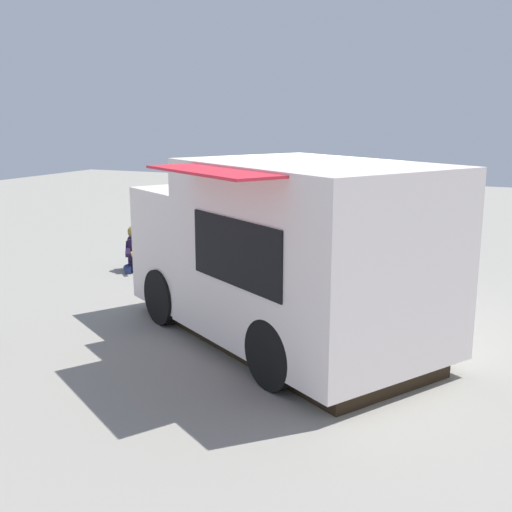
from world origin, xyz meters
name	(u,v)px	position (x,y,z in m)	size (l,w,h in m)	color
ground_plane	(314,325)	(0.00, 0.00, 0.00)	(40.00, 40.00, 0.00)	gray
food_truck	(282,257)	(0.20, 0.77, 1.15)	(5.04, 4.38, 2.40)	silver
person_customer	(134,253)	(4.28, -1.70, 0.34)	(0.66, 0.78, 0.86)	navy
plaza_bench	(208,238)	(3.66, -3.53, 0.37)	(1.84, 0.68, 0.48)	#4A322C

